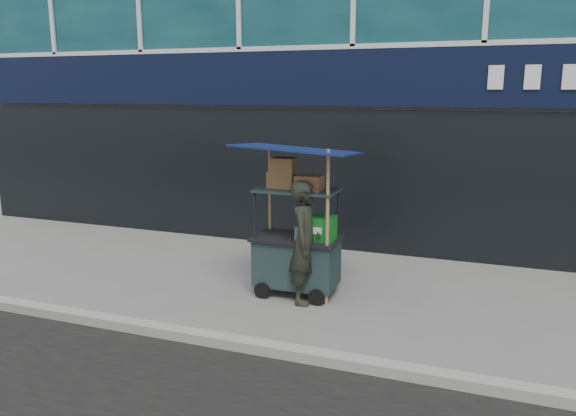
% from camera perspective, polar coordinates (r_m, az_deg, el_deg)
% --- Properties ---
extents(ground, '(80.00, 80.00, 0.00)m').
position_cam_1_polar(ground, '(6.33, -2.86, -13.57)').
color(ground, slate).
rests_on(ground, ground).
extents(curb, '(80.00, 0.18, 0.12)m').
position_cam_1_polar(curb, '(6.14, -3.62, -13.82)').
color(curb, '#97988F').
rests_on(curb, ground).
extents(vendor_cart, '(1.54, 1.09, 2.06)m').
position_cam_1_polar(vendor_cart, '(7.51, 1.01, -3.52)').
color(vendor_cart, '#182829').
rests_on(vendor_cart, ground).
extents(vendor_man, '(0.42, 0.61, 1.61)m').
position_cam_1_polar(vendor_man, '(7.22, 1.75, -3.49)').
color(vendor_man, black).
rests_on(vendor_man, ground).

